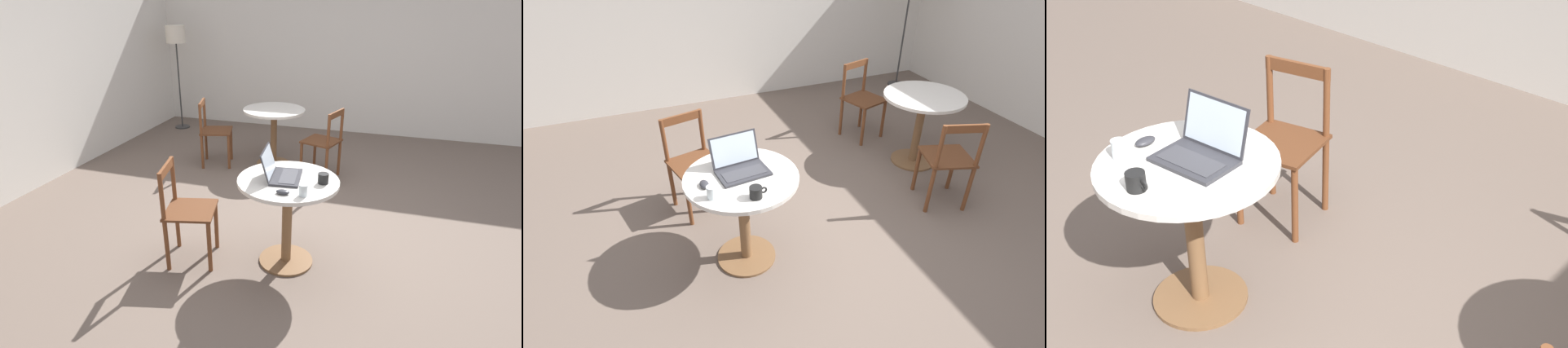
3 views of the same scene
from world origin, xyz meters
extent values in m
cylinder|color=brown|center=(-0.69, 0.05, 0.01)|extent=(0.45, 0.45, 0.02)
cylinder|color=brown|center=(-0.69, 0.05, 0.37)|extent=(0.08, 0.08, 0.70)
cylinder|color=silver|center=(-0.69, 0.05, 0.74)|extent=(0.80, 0.80, 0.03)
cylinder|color=brown|center=(-0.67, 0.69, 0.23)|extent=(0.04, 0.04, 0.45)
cylinder|color=brown|center=(-1.01, 0.61, 0.23)|extent=(0.04, 0.04, 0.45)
cylinder|color=brown|center=(-0.76, 1.02, 0.23)|extent=(0.04, 0.04, 0.45)
cylinder|color=brown|center=(-1.09, 0.94, 0.23)|extent=(0.04, 0.04, 0.45)
cube|color=#562F1A|center=(-0.88, 0.81, 0.46)|extent=(0.48, 0.48, 0.02)
cylinder|color=brown|center=(-0.76, 1.02, 0.66)|extent=(0.04, 0.04, 0.38)
cylinder|color=brown|center=(-1.09, 0.94, 0.66)|extent=(0.04, 0.04, 0.38)
cube|color=brown|center=(-0.92, 0.98, 0.82)|extent=(0.37, 0.11, 0.07)
cube|color=#2D2D33|center=(-0.67, 0.07, 0.76)|extent=(0.37, 0.26, 0.02)
cube|color=#38383D|center=(-0.67, 0.05, 0.77)|extent=(0.31, 0.15, 0.00)
cube|color=#2D2D33|center=(-0.68, 0.22, 0.88)|extent=(0.35, 0.11, 0.22)
cube|color=silver|center=(-0.68, 0.21, 0.88)|extent=(0.32, 0.09, 0.19)
ellipsoid|color=#2D2D33|center=(-0.95, 0.03, 0.77)|extent=(0.06, 0.10, 0.03)
cylinder|color=black|center=(-0.68, -0.22, 0.79)|extent=(0.08, 0.08, 0.08)
torus|color=black|center=(-0.62, -0.22, 0.80)|extent=(0.05, 0.01, 0.05)
cylinder|color=silver|center=(-0.93, -0.11, 0.80)|extent=(0.06, 0.06, 0.09)
camera|label=1|loc=(-3.50, -0.60, 2.04)|focal=28.00mm
camera|label=2|loc=(-1.30, -2.20, 2.29)|focal=28.00mm
camera|label=3|loc=(1.47, -1.54, 2.33)|focal=50.00mm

